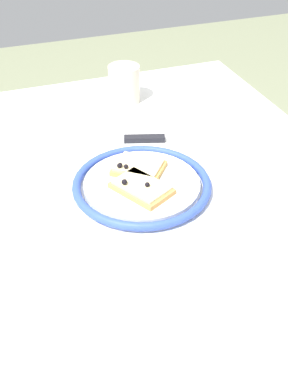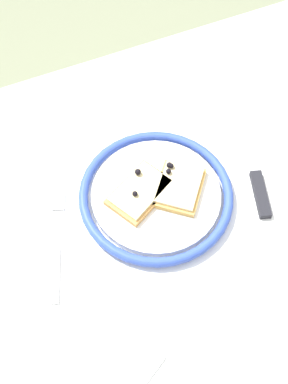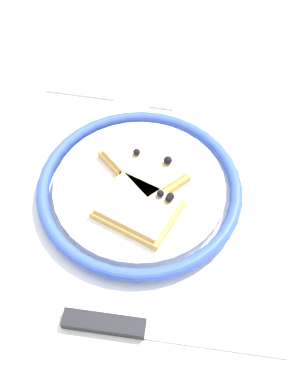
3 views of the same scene
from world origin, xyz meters
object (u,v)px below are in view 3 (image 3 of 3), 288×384
object	(u,v)px
dining_table	(114,241)
pizza_slice_near	(144,165)
knife	(134,328)
plate	(139,188)
pizza_slice_far	(139,207)
fork	(111,97)

from	to	relation	value
dining_table	pizza_slice_near	distance (m)	0.14
pizza_slice_near	knife	size ratio (longest dim) A/B	0.55
dining_table	plate	size ratio (longest dim) A/B	3.90
pizza_slice_far	fork	size ratio (longest dim) A/B	0.61
pizza_slice_far	knife	bearing A→B (deg)	-11.32
dining_table	fork	size ratio (longest dim) A/B	5.30
plate	pizza_slice_far	size ratio (longest dim) A/B	2.21
pizza_slice_far	knife	size ratio (longest dim) A/B	0.51
plate	pizza_slice_near	size ratio (longest dim) A/B	2.07
dining_table	plate	bearing A→B (deg)	106.18
knife	fork	xyz separation A→B (m)	(-0.36, 0.02, -0.00)
pizza_slice_near	fork	distance (m)	0.16
plate	pizza_slice_far	xyz separation A→B (m)	(0.04, -0.01, 0.01)
plate	pizza_slice_near	world-z (taller)	pizza_slice_near
dining_table	plate	world-z (taller)	plate
knife	plate	bearing A→B (deg)	168.95
dining_table	pizza_slice_near	size ratio (longest dim) A/B	8.07
pizza_slice_far	fork	world-z (taller)	pizza_slice_far
pizza_slice_near	dining_table	bearing A→B (deg)	-53.60
fork	pizza_slice_far	bearing A→B (deg)	1.95
plate	pizza_slice_near	bearing A→B (deg)	159.16
dining_table	fork	distance (m)	0.22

